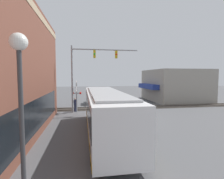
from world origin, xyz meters
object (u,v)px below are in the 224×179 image
(crossing_signal, at_px, (77,93))
(pedestrian_near_bus, at_px, (130,120))
(city_bus, at_px, (105,111))
(pedestrian_at_crossing, at_px, (75,105))
(parked_car_black, at_px, (93,99))
(streetlamp, at_px, (22,120))

(crossing_signal, relative_size, pedestrian_near_bus, 2.16)
(city_bus, distance_m, pedestrian_at_crossing, 9.58)
(pedestrian_near_bus, bearing_deg, city_bus, 104.80)
(parked_car_black, bearing_deg, city_bus, 180.00)
(city_bus, bearing_deg, parked_car_black, -0.00)
(city_bus, height_order, parked_car_black, city_bus)
(streetlamp, relative_size, parked_car_black, 1.10)
(city_bus, bearing_deg, pedestrian_at_crossing, 15.71)
(city_bus, relative_size, parked_car_black, 2.53)
(pedestrian_near_bus, xyz_separation_m, pedestrian_at_crossing, (8.63, 4.62, -0.05))
(streetlamp, height_order, parked_car_black, streetlamp)
(crossing_signal, relative_size, streetlamp, 0.71)
(crossing_signal, bearing_deg, parked_car_black, -20.77)
(parked_car_black, xyz_separation_m, pedestrian_near_bus, (-14.51, -2.04, 0.22))
(pedestrian_near_bus, bearing_deg, crossing_signal, 28.07)
(crossing_signal, distance_m, pedestrian_at_crossing, 1.50)
(parked_car_black, bearing_deg, streetlamp, 172.22)
(city_bus, relative_size, crossing_signal, 3.25)
(streetlamp, bearing_deg, city_bus, -21.57)
(parked_car_black, height_order, pedestrian_near_bus, pedestrian_near_bus)
(streetlamp, distance_m, parked_car_black, 23.35)
(streetlamp, relative_size, pedestrian_at_crossing, 3.20)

